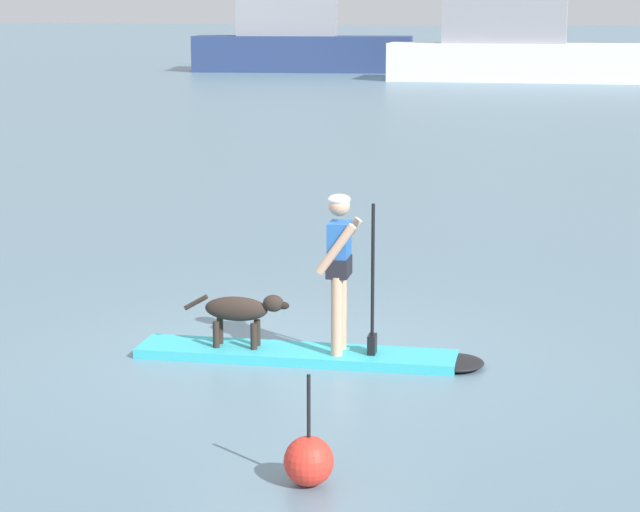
# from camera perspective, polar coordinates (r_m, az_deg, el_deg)

# --- Properties ---
(ground_plane) EXTENTS (400.00, 400.00, 0.00)m
(ground_plane) POSITION_cam_1_polar(r_m,az_deg,el_deg) (12.82, -1.13, -4.82)
(ground_plane) COLOR slate
(paddleboard) EXTENTS (3.68, 0.87, 0.10)m
(paddleboard) POSITION_cam_1_polar(r_m,az_deg,el_deg) (12.77, -0.11, -4.66)
(paddleboard) COLOR #33B2BF
(paddleboard) RESTS_ON ground_plane
(person_paddler) EXTENTS (0.62, 0.50, 1.66)m
(person_paddler) POSITION_cam_1_polar(r_m,az_deg,el_deg) (12.48, 0.97, -0.26)
(person_paddler) COLOR tan
(person_paddler) RESTS_ON paddleboard
(dog) EXTENTS (1.14, 0.26, 0.58)m
(dog) POSITION_cam_1_polar(r_m,az_deg,el_deg) (12.82, -3.72, -2.57)
(dog) COLOR #2D231E
(dog) RESTS_ON paddleboard
(moored_boat_port) EXTENTS (12.10, 4.40, 9.23)m
(moored_boat_port) POSITION_cam_1_polar(r_m,az_deg,el_deg) (67.26, -1.03, 10.05)
(moored_boat_port) COLOR navy
(moored_boat_port) RESTS_ON ground_plane
(moored_boat_far_port) EXTENTS (12.96, 2.97, 4.80)m
(moored_boat_far_port) POSITION_cam_1_polar(r_m,az_deg,el_deg) (59.33, 9.24, 9.55)
(moored_boat_far_port) COLOR white
(moored_boat_far_port) RESTS_ON ground_plane
(marker_buoy) EXTENTS (0.39, 0.39, 0.89)m
(marker_buoy) POSITION_cam_1_polar(r_m,az_deg,el_deg) (9.51, -0.53, -9.55)
(marker_buoy) COLOR red
(marker_buoy) RESTS_ON ground_plane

